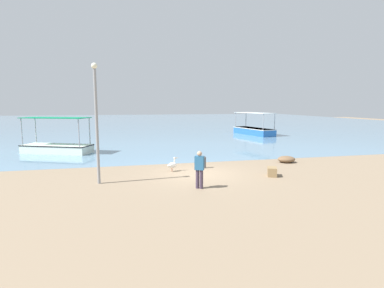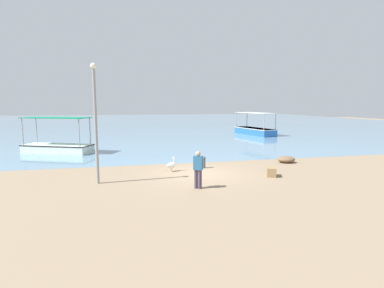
{
  "view_description": "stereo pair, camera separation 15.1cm",
  "coord_description": "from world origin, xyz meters",
  "px_view_note": "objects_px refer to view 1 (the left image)",
  "views": [
    {
      "loc": [
        -3.92,
        -15.41,
        3.75
      ],
      "look_at": [
        1.0,
        5.73,
        0.85
      ],
      "focal_mm": 28.0,
      "sensor_mm": 36.0,
      "label": 1
    },
    {
      "loc": [
        -3.77,
        -15.44,
        3.75
      ],
      "look_at": [
        1.0,
        5.73,
        0.85
      ],
      "focal_mm": 28.0,
      "sensor_mm": 36.0,
      "label": 2
    }
  ],
  "objects_px": {
    "lamp_post": "(96,117)",
    "glass_bottle": "(199,168)",
    "cargo_crate": "(272,172)",
    "net_pile": "(286,159)",
    "fishing_boat_near_right": "(57,146)",
    "fisherman_standing": "(199,169)",
    "fishing_boat_far_left": "(254,130)",
    "pelican": "(172,165)",
    "mooring_bollard": "(204,162)"
  },
  "relations": [
    {
      "from": "fishing_boat_near_right",
      "to": "fisherman_standing",
      "type": "height_order",
      "value": "fishing_boat_near_right"
    },
    {
      "from": "fishing_boat_far_left",
      "to": "lamp_post",
      "type": "bearing_deg",
      "value": -130.74
    },
    {
      "from": "fishing_boat_near_right",
      "to": "cargo_crate",
      "type": "xyz_separation_m",
      "value": [
        12.54,
        -10.61,
        -0.29
      ]
    },
    {
      "from": "cargo_crate",
      "to": "glass_bottle",
      "type": "relative_size",
      "value": 2.58
    },
    {
      "from": "lamp_post",
      "to": "cargo_crate",
      "type": "distance_m",
      "value": 9.23
    },
    {
      "from": "fishing_boat_far_left",
      "to": "mooring_bollard",
      "type": "relative_size",
      "value": 9.08
    },
    {
      "from": "pelican",
      "to": "glass_bottle",
      "type": "distance_m",
      "value": 1.55
    },
    {
      "from": "fishing_boat_near_right",
      "to": "pelican",
      "type": "relative_size",
      "value": 6.94
    },
    {
      "from": "pelican",
      "to": "mooring_bollard",
      "type": "xyz_separation_m",
      "value": [
        1.98,
        0.48,
        0.01
      ]
    },
    {
      "from": "lamp_post",
      "to": "glass_bottle",
      "type": "relative_size",
      "value": 20.76
    },
    {
      "from": "fishing_boat_near_right",
      "to": "pelican",
      "type": "distance_m",
      "value": 11.3
    },
    {
      "from": "pelican",
      "to": "fisherman_standing",
      "type": "height_order",
      "value": "fisherman_standing"
    },
    {
      "from": "cargo_crate",
      "to": "net_pile",
      "type": "bearing_deg",
      "value": 49.68
    },
    {
      "from": "fishing_boat_near_right",
      "to": "mooring_bollard",
      "type": "distance_m",
      "value": 12.41
    },
    {
      "from": "fishing_boat_far_left",
      "to": "cargo_crate",
      "type": "relative_size",
      "value": 9.32
    },
    {
      "from": "fisherman_standing",
      "to": "cargo_crate",
      "type": "xyz_separation_m",
      "value": [
        4.29,
        1.37,
        -0.67
      ]
    },
    {
      "from": "fishing_boat_far_left",
      "to": "glass_bottle",
      "type": "xyz_separation_m",
      "value": [
        -11.63,
        -17.99,
        -0.46
      ]
    },
    {
      "from": "fishing_boat_far_left",
      "to": "lamp_post",
      "type": "xyz_separation_m",
      "value": [
        -16.97,
        -19.7,
        2.59
      ]
    },
    {
      "from": "fishing_boat_near_right",
      "to": "net_pile",
      "type": "relative_size",
      "value": 4.9
    },
    {
      "from": "cargo_crate",
      "to": "glass_bottle",
      "type": "xyz_separation_m",
      "value": [
        -3.39,
        2.24,
        -0.13
      ]
    },
    {
      "from": "fishing_boat_near_right",
      "to": "fishing_boat_far_left",
      "type": "height_order",
      "value": "fishing_boat_near_right"
    },
    {
      "from": "lamp_post",
      "to": "cargo_crate",
      "type": "bearing_deg",
      "value": -3.41
    },
    {
      "from": "lamp_post",
      "to": "fisherman_standing",
      "type": "relative_size",
      "value": 3.32
    },
    {
      "from": "fishing_boat_near_right",
      "to": "cargo_crate",
      "type": "bearing_deg",
      "value": -40.23
    },
    {
      "from": "lamp_post",
      "to": "glass_bottle",
      "type": "bearing_deg",
      "value": 17.82
    },
    {
      "from": "mooring_bollard",
      "to": "glass_bottle",
      "type": "distance_m",
      "value": 0.74
    },
    {
      "from": "glass_bottle",
      "to": "fishing_boat_far_left",
      "type": "bearing_deg",
      "value": 57.11
    },
    {
      "from": "fisherman_standing",
      "to": "glass_bottle",
      "type": "height_order",
      "value": "fisherman_standing"
    },
    {
      "from": "fishing_boat_near_right",
      "to": "fishing_boat_far_left",
      "type": "relative_size",
      "value": 0.85
    },
    {
      "from": "fishing_boat_far_left",
      "to": "lamp_post",
      "type": "height_order",
      "value": "lamp_post"
    },
    {
      "from": "cargo_crate",
      "to": "mooring_bollard",
      "type": "bearing_deg",
      "value": 136.85
    },
    {
      "from": "pelican",
      "to": "cargo_crate",
      "type": "bearing_deg",
      "value": -24.74
    },
    {
      "from": "fishing_boat_near_right",
      "to": "mooring_bollard",
      "type": "xyz_separation_m",
      "value": [
        9.61,
        -7.86,
        -0.14
      ]
    },
    {
      "from": "fishing_boat_near_right",
      "to": "lamp_post",
      "type": "height_order",
      "value": "lamp_post"
    },
    {
      "from": "lamp_post",
      "to": "glass_bottle",
      "type": "xyz_separation_m",
      "value": [
        5.34,
        1.72,
        -3.05
      ]
    },
    {
      "from": "mooring_bollard",
      "to": "fisherman_standing",
      "type": "height_order",
      "value": "fisherman_standing"
    },
    {
      "from": "pelican",
      "to": "glass_bottle",
      "type": "xyz_separation_m",
      "value": [
        1.53,
        -0.03,
        -0.27
      ]
    },
    {
      "from": "fishing_boat_far_left",
      "to": "glass_bottle",
      "type": "distance_m",
      "value": 21.42
    },
    {
      "from": "glass_bottle",
      "to": "fishing_boat_near_right",
      "type": "bearing_deg",
      "value": 137.55
    },
    {
      "from": "fishing_boat_far_left",
      "to": "fisherman_standing",
      "type": "bearing_deg",
      "value": -120.13
    },
    {
      "from": "mooring_bollard",
      "to": "glass_bottle",
      "type": "xyz_separation_m",
      "value": [
        -0.46,
        -0.51,
        -0.28
      ]
    },
    {
      "from": "lamp_post",
      "to": "glass_bottle",
      "type": "distance_m",
      "value": 6.39
    },
    {
      "from": "fishing_boat_near_right",
      "to": "lamp_post",
      "type": "distance_m",
      "value": 11.1
    },
    {
      "from": "net_pile",
      "to": "lamp_post",
      "type": "bearing_deg",
      "value": -166.86
    },
    {
      "from": "fisherman_standing",
      "to": "glass_bottle",
      "type": "relative_size",
      "value": 6.26
    },
    {
      "from": "net_pile",
      "to": "glass_bottle",
      "type": "height_order",
      "value": "net_pile"
    },
    {
      "from": "fishing_boat_near_right",
      "to": "lamp_post",
      "type": "relative_size",
      "value": 0.99
    },
    {
      "from": "fishing_boat_near_right",
      "to": "glass_bottle",
      "type": "height_order",
      "value": "fishing_boat_near_right"
    },
    {
      "from": "net_pile",
      "to": "cargo_crate",
      "type": "height_order",
      "value": "cargo_crate"
    },
    {
      "from": "fishing_boat_far_left",
      "to": "glass_bottle",
      "type": "bearing_deg",
      "value": -122.89
    }
  ]
}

